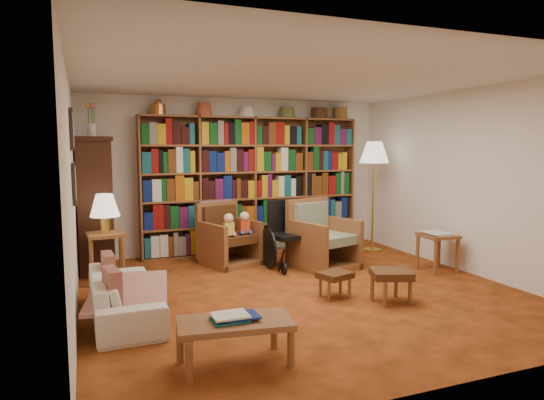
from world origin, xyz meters
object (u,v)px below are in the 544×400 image
floor_lamp (374,157)px  footstool_b (391,276)px  footstool_a (335,277)px  side_table_lamp (106,245)px  coffee_table (235,326)px  armchair_sage (321,241)px  side_table_papers (438,241)px  sofa (124,296)px  armchair_leather (228,238)px  wheelchair (286,237)px

floor_lamp → footstool_b: bearing=-118.7°
footstool_a → floor_lamp: bearing=47.9°
footstool_a → side_table_lamp: bearing=146.0°
floor_lamp → coffee_table: (-3.36, -3.21, -1.24)m
coffee_table → side_table_lamp: bearing=106.3°
armchair_sage → footstool_a: (-0.52, -1.36, -0.13)m
side_table_lamp → floor_lamp: floor_lamp is taller
side_table_papers → footstool_b: 1.67m
armchair_sage → side_table_papers: armchair_sage is taller
floor_lamp → coffee_table: 4.81m
side_table_lamp → side_table_papers: bearing=-14.4°
footstool_a → side_table_papers: bearing=15.4°
sofa → floor_lamp: bearing=-67.4°
sofa → armchair_sage: 3.06m
armchair_leather → side_table_papers: 2.99m
coffee_table → side_table_papers: bearing=26.8°
armchair_leather → wheelchair: wheelchair is taller
footstool_a → footstool_b: footstool_b is taller
side_table_lamp → armchair_sage: size_ratio=0.63×
armchair_sage → wheelchair: size_ratio=1.05×
floor_lamp → side_table_papers: size_ratio=3.27×
coffee_table → armchair_leather: bearing=74.8°
wheelchair → floor_lamp: bearing=14.6°
sofa → footstool_a: 2.31m
sofa → armchair_leather: 2.48m
sofa → wheelchair: wheelchair is taller
side_table_papers → wheelchair: bearing=151.9°
side_table_papers → armchair_leather: bearing=149.2°
armchair_sage → footstool_b: (-0.02, -1.74, -0.07)m
wheelchair → coffee_table: size_ratio=1.00×
side_table_lamp → armchair_leather: (1.73, 0.43, -0.11)m
sofa → side_table_papers: side_table_papers is taller
wheelchair → coffee_table: wheelchair is taller
armchair_sage → side_table_papers: (1.38, -0.84, 0.06)m
side_table_lamp → coffee_table: bearing=-73.7°
armchair_leather → wheelchair: bearing=-37.1°
side_table_lamp → floor_lamp: (4.19, 0.35, 1.08)m
side_table_lamp → footstool_b: bearing=-34.6°
armchair_leather → armchair_sage: size_ratio=0.94×
wheelchair → coffee_table: bearing=-120.2°
armchair_sage → wheelchair: armchair_sage is taller
floor_lamp → footstool_a: size_ratio=4.25×
wheelchair → footstool_a: wheelchair is taller
armchair_leather → armchair_sage: 1.38m
armchair_sage → armchair_leather: bearing=150.0°
armchair_leather → floor_lamp: (2.47, -0.08, 1.19)m
footstool_a → coffee_table: coffee_table is taller
side_table_papers → footstool_a: (-1.89, -0.52, -0.19)m
side_table_lamp → footstool_b: size_ratio=1.21×
sofa → floor_lamp: floor_lamp is taller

